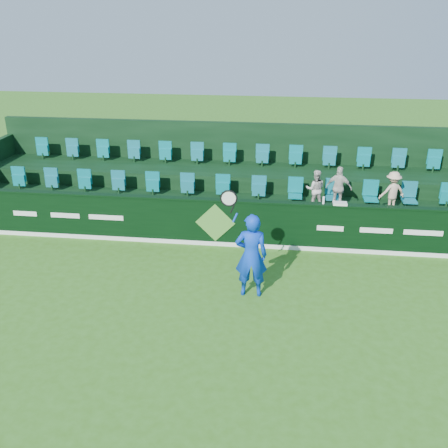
# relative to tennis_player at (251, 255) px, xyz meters

# --- Properties ---
(ground) EXTENTS (60.00, 60.00, 0.00)m
(ground) POSITION_rel_tennis_player_xyz_m (-1.15, -1.45, -1.01)
(ground) COLOR #346718
(ground) RESTS_ON ground
(sponsor_hoarding) EXTENTS (16.00, 0.25, 1.35)m
(sponsor_hoarding) POSITION_rel_tennis_player_xyz_m (-1.15, 2.55, -0.34)
(sponsor_hoarding) COLOR black
(sponsor_hoarding) RESTS_ON ground
(stand_tier_front) EXTENTS (16.00, 2.00, 0.80)m
(stand_tier_front) POSITION_rel_tennis_player_xyz_m (-1.15, 3.65, -0.61)
(stand_tier_front) COLOR black
(stand_tier_front) RESTS_ON ground
(stand_tier_back) EXTENTS (16.00, 1.80, 1.30)m
(stand_tier_back) POSITION_rel_tennis_player_xyz_m (-1.15, 5.55, -0.36)
(stand_tier_back) COLOR black
(stand_tier_back) RESTS_ON ground
(stand_rear) EXTENTS (16.00, 4.10, 2.60)m
(stand_rear) POSITION_rel_tennis_player_xyz_m (-1.15, 5.99, 0.21)
(stand_rear) COLOR black
(stand_rear) RESTS_ON ground
(seat_row_front) EXTENTS (13.50, 0.50, 0.60)m
(seat_row_front) POSITION_rel_tennis_player_xyz_m (-1.15, 4.05, 0.09)
(seat_row_front) COLOR #077378
(seat_row_front) RESTS_ON stand_tier_front
(seat_row_back) EXTENTS (13.50, 0.50, 0.60)m
(seat_row_back) POSITION_rel_tennis_player_xyz_m (-1.15, 5.85, 0.59)
(seat_row_back) COLOR #077378
(seat_row_back) RESTS_ON stand_tier_back
(tennis_player) EXTENTS (1.13, 0.52, 2.63)m
(tennis_player) POSITION_rel_tennis_player_xyz_m (0.00, 0.00, 0.00)
(tennis_player) COLOR #0B37C3
(tennis_player) RESTS_ON ground
(spectator_left) EXTENTS (0.56, 0.44, 1.12)m
(spectator_left) POSITION_rel_tennis_player_xyz_m (1.57, 3.67, 0.35)
(spectator_left) COLOR beige
(spectator_left) RESTS_ON stand_tier_front
(spectator_middle) EXTENTS (0.78, 0.47, 1.25)m
(spectator_middle) POSITION_rel_tennis_player_xyz_m (2.22, 3.67, 0.41)
(spectator_middle) COLOR beige
(spectator_middle) RESTS_ON stand_tier_front
(spectator_right) EXTENTS (0.84, 0.64, 1.16)m
(spectator_right) POSITION_rel_tennis_player_xyz_m (3.70, 3.67, 0.37)
(spectator_right) COLOR #CFB592
(spectator_right) RESTS_ON stand_tier_front
(towel) EXTENTS (0.36, 0.24, 0.05)m
(towel) POSITION_rel_tennis_player_xyz_m (2.16, 2.55, 0.37)
(towel) COLOR silver
(towel) RESTS_ON sponsor_hoarding
(drinks_bottle) EXTENTS (0.06, 0.06, 0.20)m
(drinks_bottle) POSITION_rel_tennis_player_xyz_m (1.72, 2.55, 0.44)
(drinks_bottle) COLOR white
(drinks_bottle) RESTS_ON sponsor_hoarding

